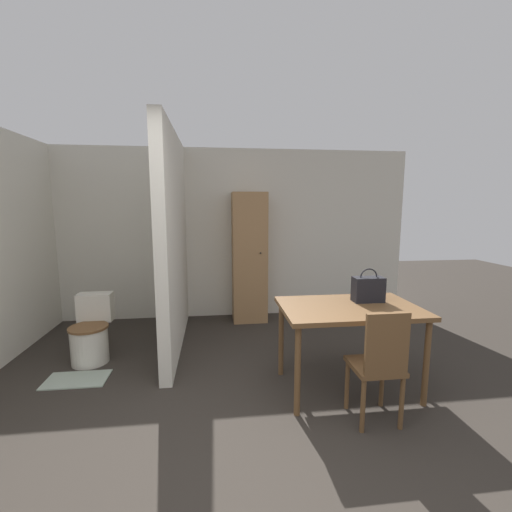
% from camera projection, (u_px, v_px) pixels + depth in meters
% --- Properties ---
extents(wall_back, '(5.67, 0.12, 2.50)m').
position_uv_depth(wall_back, '(222.00, 234.00, 5.15)').
color(wall_back, beige).
rests_on(wall_back, ground_plane).
extents(partition_wall, '(0.12, 2.08, 2.50)m').
position_uv_depth(partition_wall, '(174.00, 242.00, 4.01)').
color(partition_wall, beige).
rests_on(partition_wall, ground_plane).
extents(dining_table, '(1.22, 0.80, 0.79)m').
position_uv_depth(dining_table, '(349.00, 315.00, 3.06)').
color(dining_table, brown).
rests_on(dining_table, ground_plane).
extents(wooden_chair, '(0.37, 0.37, 0.92)m').
position_uv_depth(wooden_chair, '(379.00, 363.00, 2.59)').
color(wooden_chair, brown).
rests_on(wooden_chair, ground_plane).
extents(toilet, '(0.40, 0.55, 0.70)m').
position_uv_depth(toilet, '(91.00, 334.00, 3.72)').
color(toilet, silver).
rests_on(toilet, ground_plane).
extents(handbag, '(0.28, 0.14, 0.31)m').
position_uv_depth(handbag, '(368.00, 289.00, 3.18)').
color(handbag, black).
rests_on(handbag, dining_table).
extents(wooden_cabinet, '(0.49, 0.45, 1.86)m').
position_uv_depth(wooden_cabinet, '(249.00, 257.00, 4.96)').
color(wooden_cabinet, '#997047').
rests_on(wooden_cabinet, ground_plane).
extents(bath_mat, '(0.58, 0.33, 0.01)m').
position_uv_depth(bath_mat, '(77.00, 380.00, 3.31)').
color(bath_mat, '#99A899').
rests_on(bath_mat, ground_plane).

